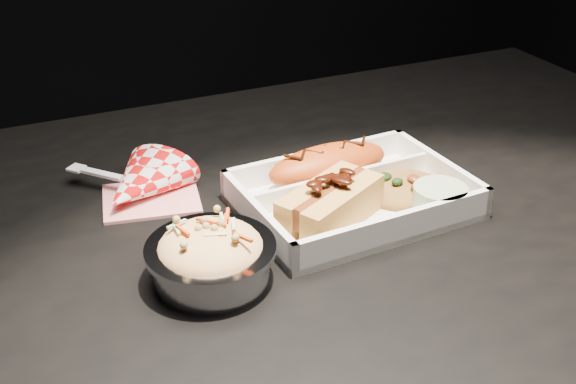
# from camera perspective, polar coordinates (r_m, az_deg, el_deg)

# --- Properties ---
(dining_table) EXTENTS (1.20, 0.80, 0.75)m
(dining_table) POSITION_cam_1_polar(r_m,az_deg,el_deg) (0.87, 2.79, -6.84)
(dining_table) COLOR black
(dining_table) RESTS_ON ground
(food_tray) EXTENTS (0.26, 0.19, 0.04)m
(food_tray) POSITION_cam_1_polar(r_m,az_deg,el_deg) (0.83, 5.09, -0.61)
(food_tray) COLOR white
(food_tray) RESTS_ON dining_table
(fried_pastry) EXTENTS (0.16, 0.07, 0.05)m
(fried_pastry) POSITION_cam_1_polar(r_m,az_deg,el_deg) (0.86, 3.20, 2.18)
(fried_pastry) COLOR #BB4412
(fried_pastry) RESTS_ON food_tray
(hotdog) EXTENTS (0.14, 0.11, 0.06)m
(hotdog) POSITION_cam_1_polar(r_m,az_deg,el_deg) (0.77, 3.37, -0.76)
(hotdog) COLOR gold
(hotdog) RESTS_ON food_tray
(fried_rice_mound) EXTENTS (0.11, 0.09, 0.03)m
(fried_rice_mound) POSITION_cam_1_polar(r_m,az_deg,el_deg) (0.84, 9.29, 0.82)
(fried_rice_mound) COLOR #97632C
(fried_rice_mound) RESTS_ON food_tray
(cupcake_liner) EXTENTS (0.06, 0.06, 0.03)m
(cupcake_liner) POSITION_cam_1_polar(r_m,az_deg,el_deg) (0.82, 11.89, -0.56)
(cupcake_liner) COLOR #A2BB8D
(cupcake_liner) RESTS_ON food_tray
(foil_coleslaw_cup) EXTENTS (0.13, 0.13, 0.06)m
(foil_coleslaw_cup) POSITION_cam_1_polar(r_m,az_deg,el_deg) (0.70, -6.11, -4.94)
(foil_coleslaw_cup) COLOR silver
(foil_coleslaw_cup) RESTS_ON dining_table
(napkin_fork) EXTENTS (0.15, 0.15, 0.10)m
(napkin_fork) POSITION_cam_1_polar(r_m,az_deg,el_deg) (0.86, -11.65, 0.51)
(napkin_fork) COLOR red
(napkin_fork) RESTS_ON dining_table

